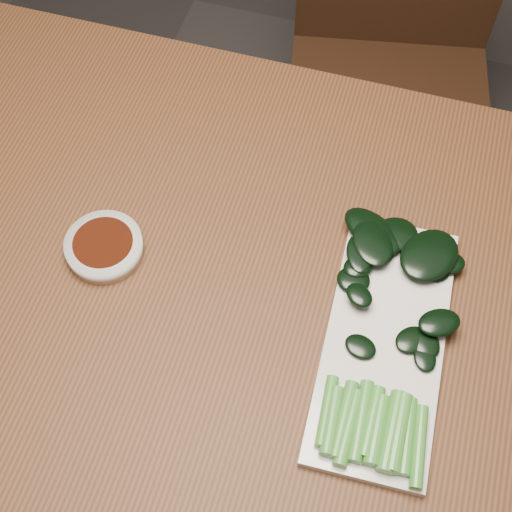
# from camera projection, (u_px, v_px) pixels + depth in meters

# --- Properties ---
(ground) EXTENTS (6.00, 6.00, 0.00)m
(ground) POSITION_uv_depth(u_px,v_px,m) (236.00, 451.00, 1.54)
(ground) COLOR #302E2E
(ground) RESTS_ON ground
(table) EXTENTS (1.40, 0.80, 0.75)m
(table) POSITION_uv_depth(u_px,v_px,m) (224.00, 314.00, 0.95)
(table) COLOR #4E2B16
(table) RESTS_ON ground
(chair_far) EXTENTS (0.48, 0.48, 0.89)m
(chair_far) POSITION_uv_depth(u_px,v_px,m) (392.00, 62.00, 1.45)
(chair_far) COLOR black
(chair_far) RESTS_ON ground
(sauce_bowl) EXTENTS (0.10, 0.10, 0.03)m
(sauce_bowl) POSITION_uv_depth(u_px,v_px,m) (104.00, 247.00, 0.91)
(sauce_bowl) COLOR silver
(sauce_bowl) RESTS_ON table
(serving_plate) EXTENTS (0.15, 0.34, 0.01)m
(serving_plate) POSITION_uv_depth(u_px,v_px,m) (384.00, 342.00, 0.85)
(serving_plate) COLOR silver
(serving_plate) RESTS_ON table
(gai_lan) EXTENTS (0.18, 0.34, 0.02)m
(gai_lan) POSITION_uv_depth(u_px,v_px,m) (388.00, 327.00, 0.84)
(gai_lan) COLOR #438E30
(gai_lan) RESTS_ON serving_plate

